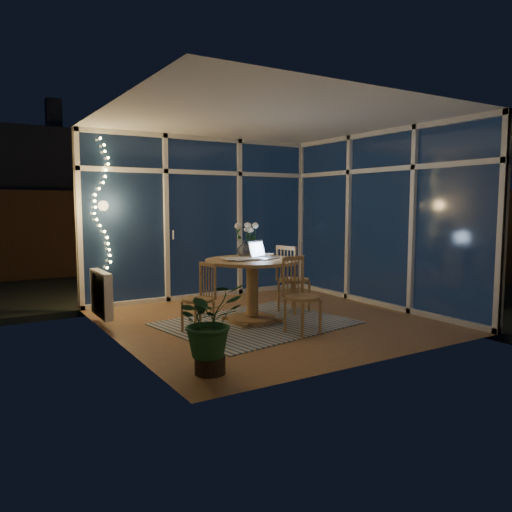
% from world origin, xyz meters
% --- Properties ---
extents(floor, '(4.00, 4.00, 0.00)m').
position_xyz_m(floor, '(0.00, 0.00, 0.00)').
color(floor, brown).
rests_on(floor, ground).
extents(ceiling, '(4.00, 4.00, 0.00)m').
position_xyz_m(ceiling, '(0.00, 0.00, 2.60)').
color(ceiling, white).
rests_on(ceiling, wall_back).
extents(wall_back, '(4.00, 0.04, 2.60)m').
position_xyz_m(wall_back, '(0.00, 2.00, 1.30)').
color(wall_back, beige).
rests_on(wall_back, floor).
extents(wall_front, '(4.00, 0.04, 2.60)m').
position_xyz_m(wall_front, '(0.00, -2.00, 1.30)').
color(wall_front, beige).
rests_on(wall_front, floor).
extents(wall_left, '(0.04, 4.00, 2.60)m').
position_xyz_m(wall_left, '(-2.00, 0.00, 1.30)').
color(wall_left, beige).
rests_on(wall_left, floor).
extents(wall_right, '(0.04, 4.00, 2.60)m').
position_xyz_m(wall_right, '(2.00, 0.00, 1.30)').
color(wall_right, beige).
rests_on(wall_right, floor).
extents(window_wall_back, '(4.00, 0.10, 2.60)m').
position_xyz_m(window_wall_back, '(0.00, 1.96, 1.30)').
color(window_wall_back, white).
rests_on(window_wall_back, floor).
extents(window_wall_right, '(0.10, 4.00, 2.60)m').
position_xyz_m(window_wall_right, '(1.96, 0.00, 1.30)').
color(window_wall_right, white).
rests_on(window_wall_right, floor).
extents(radiator, '(0.10, 0.70, 0.58)m').
position_xyz_m(radiator, '(-1.94, 0.90, 0.40)').
color(radiator, white).
rests_on(radiator, wall_left).
extents(fairy_lights, '(0.24, 0.10, 1.85)m').
position_xyz_m(fairy_lights, '(-1.65, 1.88, 1.52)').
color(fairy_lights, '#EBC45E').
rests_on(fairy_lights, window_wall_back).
extents(garden_patio, '(12.00, 6.00, 0.10)m').
position_xyz_m(garden_patio, '(0.50, 5.00, -0.06)').
color(garden_patio, black).
rests_on(garden_patio, ground).
extents(garden_fence, '(11.00, 0.08, 1.80)m').
position_xyz_m(garden_fence, '(0.00, 5.50, 0.90)').
color(garden_fence, '#3E2B16').
rests_on(garden_fence, ground).
extents(neighbour_roof, '(7.00, 3.00, 2.20)m').
position_xyz_m(neighbour_roof, '(0.30, 8.50, 2.20)').
color(neighbour_roof, '#31343B').
rests_on(neighbour_roof, ground).
extents(garden_shrubs, '(0.90, 0.90, 0.90)m').
position_xyz_m(garden_shrubs, '(-0.80, 3.40, 0.45)').
color(garden_shrubs, black).
rests_on(garden_shrubs, ground).
extents(rug, '(2.47, 2.10, 0.01)m').
position_xyz_m(rug, '(-0.24, -0.07, 0.01)').
color(rug, beige).
rests_on(rug, floor).
extents(dining_table, '(1.38, 1.38, 0.82)m').
position_xyz_m(dining_table, '(-0.24, 0.03, 0.41)').
color(dining_table, '#916041').
rests_on(dining_table, floor).
extents(chair_left, '(0.46, 0.46, 0.84)m').
position_xyz_m(chair_left, '(-1.06, -0.09, 0.42)').
color(chair_left, '#916041').
rests_on(chair_left, floor).
extents(chair_right, '(0.54, 0.54, 0.97)m').
position_xyz_m(chair_right, '(0.57, 0.24, 0.48)').
color(chair_right, '#916041').
rests_on(chair_right, floor).
extents(chair_front, '(0.48, 0.48, 0.92)m').
position_xyz_m(chair_front, '(-0.04, -0.78, 0.46)').
color(chair_front, '#916041').
rests_on(chair_front, floor).
extents(laptop, '(0.44, 0.42, 0.26)m').
position_xyz_m(laptop, '(-0.07, -0.01, 0.95)').
color(laptop, '#B4B4B8').
rests_on(laptop, dining_table).
extents(flower_vase, '(0.23, 0.23, 0.21)m').
position_xyz_m(flower_vase, '(-0.16, 0.39, 0.93)').
color(flower_vase, silver).
rests_on(flower_vase, dining_table).
extents(bowl, '(0.17, 0.17, 0.04)m').
position_xyz_m(bowl, '(0.12, 0.23, 0.84)').
color(bowl, white).
rests_on(bowl, dining_table).
extents(newspapers, '(0.45, 0.37, 0.02)m').
position_xyz_m(newspapers, '(-0.39, 0.07, 0.83)').
color(newspapers, silver).
rests_on(newspapers, dining_table).
extents(phone, '(0.13, 0.08, 0.01)m').
position_xyz_m(phone, '(-0.14, -0.08, 0.83)').
color(phone, black).
rests_on(phone, dining_table).
extents(potted_plant, '(0.59, 0.52, 0.76)m').
position_xyz_m(potted_plant, '(-1.57, -1.45, 0.38)').
color(potted_plant, '#1A4924').
rests_on(potted_plant, floor).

